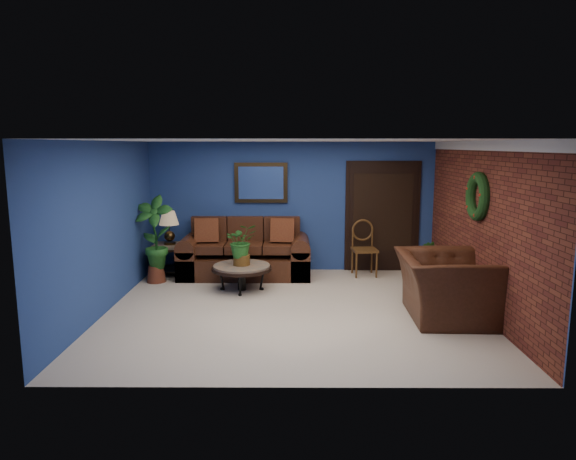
{
  "coord_description": "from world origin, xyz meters",
  "views": [
    {
      "loc": [
        -0.03,
        -7.39,
        2.44
      ],
      "look_at": [
        -0.07,
        0.55,
        1.12
      ],
      "focal_mm": 32.0,
      "sensor_mm": 36.0,
      "label": 1
    }
  ],
  "objects_px": {
    "table_lamp": "(169,224)",
    "armchair": "(444,287)",
    "end_table": "(170,252)",
    "side_chair": "(364,244)",
    "sofa": "(245,256)",
    "coffee_table": "(242,268)"
  },
  "relations": [
    {
      "from": "end_table",
      "to": "side_chair",
      "type": "bearing_deg",
      "value": 1.21
    },
    {
      "from": "coffee_table",
      "to": "table_lamp",
      "type": "height_order",
      "value": "table_lamp"
    },
    {
      "from": "end_table",
      "to": "table_lamp",
      "type": "height_order",
      "value": "table_lamp"
    },
    {
      "from": "table_lamp",
      "to": "armchair",
      "type": "distance_m",
      "value": 5.08
    },
    {
      "from": "sofa",
      "to": "table_lamp",
      "type": "relative_size",
      "value": 3.98
    },
    {
      "from": "coffee_table",
      "to": "armchair",
      "type": "relative_size",
      "value": 0.72
    },
    {
      "from": "sofa",
      "to": "armchair",
      "type": "xyz_separation_m",
      "value": [
        3.03,
        -2.43,
        0.1
      ]
    },
    {
      "from": "armchair",
      "to": "end_table",
      "type": "bearing_deg",
      "value": 63.65
    },
    {
      "from": "sofa",
      "to": "end_table",
      "type": "xyz_separation_m",
      "value": [
        -1.42,
        -0.04,
        0.1
      ]
    },
    {
      "from": "sofa",
      "to": "end_table",
      "type": "bearing_deg",
      "value": -178.33
    },
    {
      "from": "sofa",
      "to": "table_lamp",
      "type": "distance_m",
      "value": 1.55
    },
    {
      "from": "table_lamp",
      "to": "side_chair",
      "type": "relative_size",
      "value": 0.58
    },
    {
      "from": "table_lamp",
      "to": "armchair",
      "type": "bearing_deg",
      "value": -28.27
    },
    {
      "from": "table_lamp",
      "to": "side_chair",
      "type": "height_order",
      "value": "table_lamp"
    },
    {
      "from": "sofa",
      "to": "coffee_table",
      "type": "xyz_separation_m",
      "value": [
        0.03,
        -1.04,
        0.02
      ]
    },
    {
      "from": "coffee_table",
      "to": "table_lamp",
      "type": "bearing_deg",
      "value": 145.38
    },
    {
      "from": "table_lamp",
      "to": "coffee_table",
      "type": "bearing_deg",
      "value": -34.62
    },
    {
      "from": "sofa",
      "to": "side_chair",
      "type": "xyz_separation_m",
      "value": [
        2.24,
        0.04,
        0.23
      ]
    },
    {
      "from": "end_table",
      "to": "armchair",
      "type": "bearing_deg",
      "value": -28.27
    },
    {
      "from": "sofa",
      "to": "end_table",
      "type": "height_order",
      "value": "sofa"
    },
    {
      "from": "coffee_table",
      "to": "sofa",
      "type": "bearing_deg",
      "value": 91.45
    },
    {
      "from": "sofa",
      "to": "table_lamp",
      "type": "bearing_deg",
      "value": -178.33
    }
  ]
}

